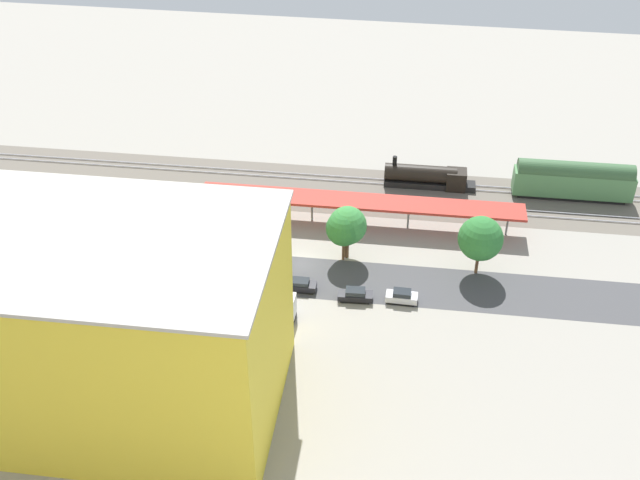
% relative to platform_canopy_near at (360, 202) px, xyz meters
% --- Properties ---
extents(ground_plane, '(202.81, 202.81, 0.00)m').
position_rel_platform_canopy_near_xyz_m(ground_plane, '(6.76, 11.23, -3.94)').
color(ground_plane, gray).
rests_on(ground_plane, ground).
extents(rail_bed, '(127.00, 16.88, 0.01)m').
position_rel_platform_canopy_near_xyz_m(rail_bed, '(6.76, -9.26, -3.94)').
color(rail_bed, '#665E54').
rests_on(rail_bed, ground).
extents(street_asphalt, '(126.90, 11.36, 0.01)m').
position_rel_platform_canopy_near_xyz_m(street_asphalt, '(6.76, 14.24, -3.94)').
color(street_asphalt, '#424244').
rests_on(street_asphalt, ground).
extents(track_rails, '(126.73, 10.45, 0.12)m').
position_rel_platform_canopy_near_xyz_m(track_rails, '(6.76, -9.26, -3.76)').
color(track_rails, '#9E9EA8').
rests_on(track_rails, ground).
extents(platform_canopy_near, '(48.28, 5.43, 4.17)m').
position_rel_platform_canopy_near_xyz_m(platform_canopy_near, '(0.00, 0.00, 0.00)').
color(platform_canopy_near, '#A82D23').
rests_on(platform_canopy_near, ground).
extents(locomotive, '(14.71, 3.05, 5.11)m').
position_rel_platform_canopy_near_xyz_m(locomotive, '(-9.93, -12.52, -2.16)').
color(locomotive, black).
rests_on(locomotive, ground).
extents(passenger_coach, '(18.45, 3.45, 6.31)m').
position_rel_platform_canopy_near_xyz_m(passenger_coach, '(-32.23, -12.52, -0.62)').
color(passenger_coach, black).
rests_on(passenger_coach, ground).
extents(parked_car_0, '(4.14, 1.82, 1.78)m').
position_rel_platform_canopy_near_xyz_m(parked_car_0, '(-7.44, 17.53, -3.14)').
color(parked_car_0, black).
rests_on(parked_car_0, ground).
extents(parked_car_1, '(4.68, 2.09, 1.70)m').
position_rel_platform_canopy_near_xyz_m(parked_car_1, '(-1.39, 18.05, -3.19)').
color(parked_car_1, black).
rests_on(parked_car_1, ground).
extents(parked_car_2, '(4.54, 1.89, 1.63)m').
position_rel_platform_canopy_near_xyz_m(parked_car_2, '(6.21, 17.05, -3.21)').
color(parked_car_2, black).
rests_on(parked_car_2, ground).
extents(parked_car_3, '(4.39, 1.85, 1.71)m').
position_rel_platform_canopy_near_xyz_m(parked_car_3, '(11.97, 17.45, -3.18)').
color(parked_car_3, black).
rests_on(parked_car_3, ground).
extents(parked_car_4, '(4.55, 1.96, 1.56)m').
position_rel_platform_canopy_near_xyz_m(parked_car_4, '(18.41, 18.12, -3.25)').
color(parked_car_4, black).
rests_on(parked_car_4, ground).
extents(parked_car_5, '(4.45, 2.00, 1.62)m').
position_rel_platform_canopy_near_xyz_m(parked_car_5, '(25.37, 17.14, -3.21)').
color(parked_car_5, black).
rests_on(parked_car_5, ground).
extents(parked_car_6, '(4.19, 1.80, 1.71)m').
position_rel_platform_canopy_near_xyz_m(parked_car_6, '(32.12, 17.70, -3.18)').
color(parked_car_6, black).
rests_on(parked_car_6, ground).
extents(parked_car_7, '(4.29, 1.80, 1.64)m').
position_rel_platform_canopy_near_xyz_m(parked_car_7, '(38.68, 18.12, -3.21)').
color(parked_car_7, black).
rests_on(parked_car_7, ground).
extents(construction_building, '(40.97, 23.50, 21.56)m').
position_rel_platform_canopy_near_xyz_m(construction_building, '(25.07, 39.48, 6.84)').
color(construction_building, yellow).
rests_on(construction_building, ground).
extents(construction_roof_slab, '(41.58, 24.11, 0.40)m').
position_rel_platform_canopy_near_xyz_m(construction_roof_slab, '(25.07, 39.48, 17.82)').
color(construction_roof_slab, '#ADA89E').
rests_on(construction_roof_slab, construction_building).
extents(box_truck_0, '(9.13, 2.63, 3.55)m').
position_rel_platform_canopy_near_xyz_m(box_truck_0, '(10.13, 23.22, -2.19)').
color(box_truck_0, black).
rests_on(box_truck_0, ground).
extents(box_truck_1, '(8.38, 2.56, 3.19)m').
position_rel_platform_canopy_near_xyz_m(box_truck_1, '(42.79, 22.83, -2.36)').
color(box_truck_1, black).
rests_on(box_truck_1, ground).
extents(street_tree_0, '(6.10, 6.10, 8.74)m').
position_rel_platform_canopy_near_xyz_m(street_tree_0, '(-17.18, 9.64, 1.74)').
color(street_tree_0, brown).
rests_on(street_tree_0, ground).
extents(street_tree_1, '(5.58, 5.58, 7.42)m').
position_rel_platform_canopy_near_xyz_m(street_tree_1, '(23.85, 9.81, 0.67)').
color(street_tree_1, brown).
rests_on(street_tree_1, ground).
extents(street_tree_2, '(5.32, 5.32, 7.19)m').
position_rel_platform_canopy_near_xyz_m(street_tree_2, '(26.34, 9.31, 0.58)').
color(street_tree_2, brown).
rests_on(street_tree_2, ground).
extents(street_tree_3, '(5.42, 5.42, 8.06)m').
position_rel_platform_canopy_near_xyz_m(street_tree_3, '(0.88, 8.70, 1.39)').
color(street_tree_3, brown).
rests_on(street_tree_3, ground).
extents(street_tree_4, '(4.99, 4.99, 7.76)m').
position_rel_platform_canopy_near_xyz_m(street_tree_4, '(1.30, 9.35, 1.31)').
color(street_tree_4, brown).
rests_on(street_tree_4, ground).
extents(traffic_light, '(0.50, 0.36, 5.91)m').
position_rel_platform_canopy_near_xyz_m(traffic_light, '(26.54, 18.57, 0.01)').
color(traffic_light, '#333333').
rests_on(traffic_light, ground).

